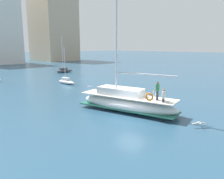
# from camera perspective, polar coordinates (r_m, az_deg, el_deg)

# --- Properties ---
(ground_plane) EXTENTS (400.00, 400.00, 0.00)m
(ground_plane) POSITION_cam_1_polar(r_m,az_deg,el_deg) (19.50, 4.96, -6.83)
(ground_plane) COLOR #284C66
(main_sailboat) EXTENTS (4.52, 9.89, 14.00)m
(main_sailboat) POSITION_cam_1_polar(r_m,az_deg,el_deg) (20.65, 3.73, -3.15)
(main_sailboat) COLOR silver
(main_sailboat) RESTS_ON ground
(moored_catamaran) EXTENTS (1.13, 3.82, 5.81)m
(moored_catamaran) POSITION_cam_1_polar(r_m,az_deg,el_deg) (36.40, -11.62, 2.12)
(moored_catamaran) COLOR white
(moored_catamaran) RESTS_ON ground
(moored_cutter_left) EXTENTS (4.63, 1.34, 8.08)m
(moored_cutter_left) POSITION_cam_1_polar(r_m,az_deg,el_deg) (52.26, -12.18, 4.87)
(moored_cutter_left) COLOR #4C4C51
(moored_cutter_left) RESTS_ON ground
(seagull) EXTENTS (1.01, 0.90, 0.18)m
(seagull) POSITION_cam_1_polar(r_m,az_deg,el_deg) (17.96, 21.55, -8.00)
(seagull) COLOR silver
(seagull) RESTS_ON ground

